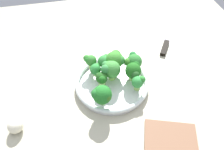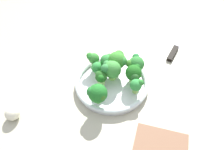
% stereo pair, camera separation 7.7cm
% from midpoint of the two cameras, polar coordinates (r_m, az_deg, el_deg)
% --- Properties ---
extents(ground_plane, '(1.30, 1.30, 0.03)m').
position_cam_midpoint_polar(ground_plane, '(0.84, -0.25, -2.45)').
color(ground_plane, '#B3AE94').
extents(bowl, '(0.27, 0.27, 0.03)m').
position_cam_midpoint_polar(bowl, '(0.81, -2.74, -2.28)').
color(bowl, silver).
rests_on(bowl, ground_plane).
extents(broccoli_floret_0, '(0.05, 0.04, 0.06)m').
position_cam_midpoint_polar(broccoli_floret_0, '(0.76, -5.61, -1.10)').
color(broccoli_floret_0, '#9DCF6B').
rests_on(broccoli_floret_0, bowl).
extents(broccoli_floret_1, '(0.04, 0.05, 0.06)m').
position_cam_midpoint_polar(broccoli_floret_1, '(0.75, 3.87, -1.99)').
color(broccoli_floret_1, '#87B352').
rests_on(broccoli_floret_1, bowl).
extents(broccoli_floret_2, '(0.04, 0.05, 0.06)m').
position_cam_midpoint_polar(broccoli_floret_2, '(0.82, -8.37, 3.54)').
color(broccoli_floret_2, '#93CD58').
rests_on(broccoli_floret_2, bowl).
extents(broccoli_floret_3, '(0.06, 0.07, 0.08)m').
position_cam_midpoint_polar(broccoli_floret_3, '(0.70, -5.83, -5.33)').
color(broccoli_floret_3, '#85BC69').
rests_on(broccoli_floret_3, bowl).
extents(broccoli_floret_4, '(0.04, 0.04, 0.05)m').
position_cam_midpoint_polar(broccoli_floret_4, '(0.80, -7.05, 1.41)').
color(broccoli_floret_4, '#94C769').
rests_on(broccoli_floret_4, bowl).
extents(broccoli_floret_5, '(0.06, 0.07, 0.07)m').
position_cam_midpoint_polar(broccoli_floret_5, '(0.80, 2.81, 3.43)').
color(broccoli_floret_5, '#84CB5C').
rests_on(broccoli_floret_5, bowl).
extents(broccoli_floret_6, '(0.06, 0.07, 0.08)m').
position_cam_midpoint_polar(broccoli_floret_6, '(0.77, -3.23, 1.42)').
color(broccoli_floret_6, '#86C150').
rests_on(broccoli_floret_6, bowl).
extents(broccoli_floret_7, '(0.05, 0.04, 0.06)m').
position_cam_midpoint_polar(broccoli_floret_7, '(0.81, -4.78, 3.34)').
color(broccoli_floret_7, '#83CF69').
rests_on(broccoli_floret_7, bowl).
extents(broccoli_floret_8, '(0.07, 0.07, 0.08)m').
position_cam_midpoint_polar(broccoli_floret_8, '(0.80, -1.85, 3.83)').
color(broccoli_floret_8, '#84BD53').
rests_on(broccoli_floret_8, bowl).
extents(broccoli_floret_9, '(0.07, 0.06, 0.07)m').
position_cam_midpoint_polar(broccoli_floret_9, '(0.77, 2.72, 0.92)').
color(broccoli_floret_9, '#90D961').
rests_on(broccoli_floret_9, bowl).
extents(knife, '(0.24, 0.16, 0.01)m').
position_cam_midpoint_polar(knife, '(1.02, 11.80, 8.32)').
color(knife, silver).
rests_on(knife, ground_plane).
extents(garlic_bulb, '(0.05, 0.05, 0.05)m').
position_cam_midpoint_polar(garlic_bulb, '(0.77, -26.38, -11.92)').
color(garlic_bulb, '#F3EACC').
rests_on(garlic_bulb, ground_plane).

